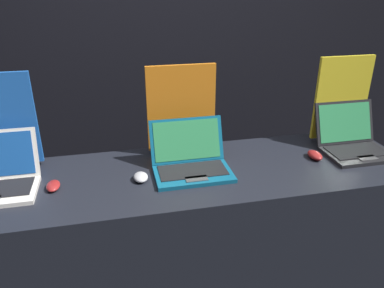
# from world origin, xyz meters

# --- Properties ---
(wall_back) EXTENTS (8.00, 0.05, 2.80)m
(wall_back) POSITION_xyz_m (0.00, 1.56, 1.40)
(wall_back) COLOR black
(wall_back) RESTS_ON ground_plane
(display_counter) EXTENTS (2.29, 0.65, 0.86)m
(display_counter) POSITION_xyz_m (0.00, 0.32, 0.43)
(display_counter) COLOR black
(display_counter) RESTS_ON ground_plane
(mouse_front) EXTENTS (0.06, 0.10, 0.03)m
(mouse_front) POSITION_xyz_m (-0.64, 0.30, 0.88)
(mouse_front) COLOR maroon
(mouse_front) RESTS_ON display_counter
(laptop_middle) EXTENTS (0.37, 0.32, 0.23)m
(laptop_middle) POSITION_xyz_m (0.01, 0.34, 0.92)
(laptop_middle) COLOR #0F5170
(laptop_middle) RESTS_ON display_counter
(mouse_middle) EXTENTS (0.07, 0.10, 0.03)m
(mouse_middle) POSITION_xyz_m (-0.25, 0.29, 0.88)
(mouse_middle) COLOR #B2B2B7
(mouse_middle) RESTS_ON display_counter
(promo_stand_middle) EXTENTS (0.36, 0.07, 0.48)m
(promo_stand_middle) POSITION_xyz_m (0.01, 0.57, 1.09)
(promo_stand_middle) COLOR black
(promo_stand_middle) RESTS_ON display_counter
(laptop_back) EXTENTS (0.35, 0.34, 0.25)m
(laptop_back) POSITION_xyz_m (0.93, 0.37, 0.92)
(laptop_back) COLOR black
(laptop_back) RESTS_ON display_counter
(mouse_back) EXTENTS (0.06, 0.11, 0.04)m
(mouse_back) POSITION_xyz_m (0.68, 0.33, 0.88)
(mouse_back) COLOR maroon
(mouse_back) RESTS_ON display_counter
(promo_stand_back) EXTENTS (0.33, 0.07, 0.49)m
(promo_stand_back) POSITION_xyz_m (0.93, 0.53, 1.10)
(promo_stand_back) COLOR black
(promo_stand_back) RESTS_ON display_counter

